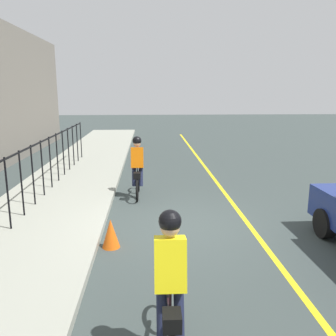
% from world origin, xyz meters
% --- Properties ---
extents(ground_plane, '(80.00, 80.00, 0.00)m').
position_xyz_m(ground_plane, '(0.00, 0.00, 0.00)').
color(ground_plane, '#363F3E').
extents(lane_line_centre, '(36.00, 0.12, 0.01)m').
position_xyz_m(lane_line_centre, '(0.00, -1.60, 0.00)').
color(lane_line_centre, yellow).
rests_on(lane_line_centre, ground).
extents(sidewalk, '(40.00, 3.20, 0.15)m').
position_xyz_m(sidewalk, '(0.00, 3.40, 0.07)').
color(sidewalk, gray).
rests_on(sidewalk, ground).
extents(iron_fence, '(14.63, 0.04, 1.60)m').
position_xyz_m(iron_fence, '(1.00, 3.80, 1.20)').
color(iron_fence, black).
rests_on(iron_fence, sidewalk).
extents(cyclist_lead, '(1.71, 0.36, 1.83)m').
position_xyz_m(cyclist_lead, '(2.45, 1.09, 0.91)').
color(cyclist_lead, black).
rests_on(cyclist_lead, ground).
extents(cyclist_follow, '(1.71, 0.36, 1.83)m').
position_xyz_m(cyclist_follow, '(-4.12, 0.53, 0.91)').
color(cyclist_follow, black).
rests_on(cyclist_follow, ground).
extents(traffic_cone_near, '(0.36, 0.36, 0.60)m').
position_xyz_m(traffic_cone_near, '(-1.04, 1.54, 0.30)').
color(traffic_cone_near, orange).
rests_on(traffic_cone_near, ground).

